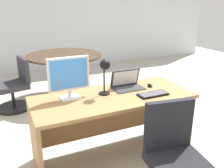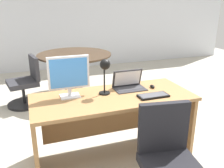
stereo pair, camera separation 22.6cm
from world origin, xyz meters
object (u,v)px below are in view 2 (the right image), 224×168
at_px(mouse, 152,86).
at_px(monitor, 69,74).
at_px(desk, 112,112).
at_px(laptop, 128,83).
at_px(desk_lamp, 105,69).
at_px(keyboard, 153,96).
at_px(meeting_table, 75,64).
at_px(meeting_chair_near, 26,86).

bearing_deg(mouse, monitor, 177.02).
bearing_deg(desk, mouse, 3.27).
height_order(laptop, desk_lamp, desk_lamp).
distance_m(desk, desk_lamp, 0.50).
relative_size(laptop, keyboard, 1.09).
xyz_separation_m(laptop, meeting_table, (-0.25, 1.88, -0.20)).
xyz_separation_m(mouse, meeting_table, (-0.52, 1.97, -0.16)).
bearing_deg(monitor, laptop, 3.46).
distance_m(laptop, meeting_chair_near, 2.09).
bearing_deg(meeting_chair_near, laptop, -56.31).
distance_m(desk, mouse, 0.56).
bearing_deg(desk, meeting_chair_near, 115.99).
bearing_deg(laptop, meeting_table, 97.72).
height_order(desk, keyboard, keyboard).
height_order(meeting_table, meeting_chair_near, meeting_chair_near).
height_order(mouse, meeting_table, meeting_table).
distance_m(laptop, desk_lamp, 0.40).
height_order(keyboard, desk_lamp, desk_lamp).
height_order(monitor, meeting_table, monitor).
bearing_deg(meeting_table, laptop, -82.28).
distance_m(laptop, keyboard, 0.37).
xyz_separation_m(monitor, meeting_table, (0.42, 1.92, -0.38)).
xyz_separation_m(desk, mouse, (0.51, 0.03, 0.23)).
xyz_separation_m(laptop, desk_lamp, (-0.31, -0.10, 0.22)).
bearing_deg(desk, meeting_table, 90.25).
relative_size(laptop, desk_lamp, 0.91).
height_order(laptop, mouse, laptop).
bearing_deg(monitor, mouse, -2.98).
relative_size(monitor, keyboard, 1.33).
height_order(keyboard, mouse, mouse).
relative_size(laptop, meeting_table, 0.27).
height_order(monitor, laptop, monitor).
xyz_separation_m(keyboard, mouse, (0.12, 0.24, 0.01)).
relative_size(monitor, laptop, 1.23).
bearing_deg(monitor, meeting_table, 77.51).
xyz_separation_m(monitor, keyboard, (0.82, -0.29, -0.23)).
relative_size(desk, mouse, 20.91).
xyz_separation_m(mouse, desk_lamp, (-0.58, -0.01, 0.26)).
height_order(desk, monitor, monitor).
relative_size(keyboard, meeting_table, 0.24).
height_order(keyboard, meeting_table, meeting_table).
bearing_deg(keyboard, laptop, 113.19).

